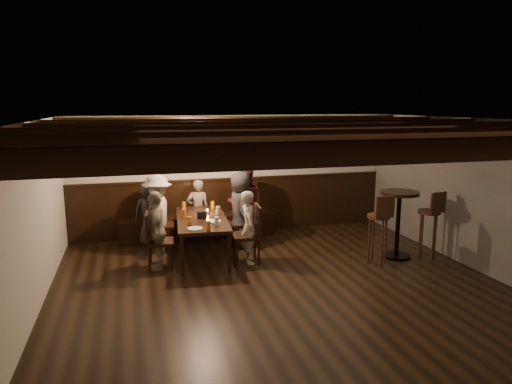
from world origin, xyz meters
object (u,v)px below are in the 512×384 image
object	(u,v)px
chair_right_far	(247,245)
person_bench_centre	(198,210)
chair_left_far	(159,251)
dining_table	(202,221)
chair_left_near	(160,235)
person_left_near	(158,213)
person_bench_right	(245,204)
bar_stool_left	(378,238)
person_right_far	(249,227)
chair_right_near	(239,232)
high_top_table	(398,214)
bar_stool_right	(428,233)
person_left_far	(157,230)
person_right_near	(241,209)
person_bench_left	(150,213)

from	to	relation	value
chair_right_far	person_bench_centre	world-z (taller)	person_bench_centre
chair_left_far	dining_table	bearing A→B (deg)	122.03
chair_left_near	person_left_near	bearing A→B (deg)	-90.00
person_bench_right	bar_stool_left	bearing A→B (deg)	137.17
person_bench_centre	person_right_far	size ratio (longest dim) A/B	0.97
chair_right_near	high_top_table	distance (m)	2.86
high_top_table	chair_right_far	bearing A→B (deg)	170.77
chair_left_near	high_top_table	distance (m)	4.21
person_bench_right	person_right_far	bearing A→B (deg)	83.66
chair_left_far	person_left_near	world-z (taller)	person_left_near
chair_left_near	bar_stool_right	distance (m)	4.71
person_bench_right	person_left_far	size ratio (longest dim) A/B	1.12
person_right_near	bar_stool_left	xyz separation A→B (m)	(1.96, -1.52, -0.27)
chair_left_far	bar_stool_right	xyz separation A→B (m)	(4.50, -0.70, 0.16)
person_left_far	bar_stool_right	xyz separation A→B (m)	(4.53, -0.70, -0.20)
chair_left_near	person_left_near	xyz separation A→B (m)	(-0.03, 0.00, 0.40)
person_bench_left	bar_stool_left	bearing A→B (deg)	154.36
bar_stool_right	chair_left_near	bearing A→B (deg)	149.15
person_right_far	bar_stool_left	world-z (taller)	person_right_far
person_bench_left	person_left_near	size ratio (longest dim) A/B	0.87
chair_left_near	bar_stool_right	xyz separation A→B (m)	(4.43, -1.60, 0.14)
person_right_near	high_top_table	bearing A→B (deg)	-113.09
chair_right_near	bar_stool_left	world-z (taller)	bar_stool_left
chair_right_far	person_bench_centre	distance (m)	1.69
bar_stool_left	person_bench_centre	bearing A→B (deg)	140.18
chair_left_far	person_bench_right	distance (m)	2.15
person_bench_left	person_bench_right	xyz separation A→B (m)	(1.79, -0.16, 0.10)
person_bench_right	bar_stool_left	size ratio (longest dim) A/B	1.21
high_top_table	person_bench_left	bearing A→B (deg)	154.91
chair_left_far	high_top_table	bearing A→B (deg)	87.26
chair_left_far	chair_left_near	bearing A→B (deg)	-179.92
chair_left_near	person_bench_centre	size ratio (longest dim) A/B	0.83
chair_right_near	person_left_far	world-z (taller)	person_left_far
bar_stool_left	chair_right_near	bearing A→B (deg)	142.21
chair_left_near	person_bench_right	size ratio (longest dim) A/B	0.69
person_left_near	high_top_table	bearing A→B (deg)	74.95
person_bench_left	person_left_near	distance (m)	0.48
chair_left_far	person_bench_left	bearing A→B (deg)	-172.38
person_bench_left	bar_stool_right	size ratio (longest dim) A/B	1.04
person_right_near	bar_stool_right	bearing A→B (deg)	-111.39
person_left_near	person_bench_left	bearing A→B (deg)	-161.57
person_right_near	dining_table	bearing A→B (deg)	120.96
person_right_far	bar_stool_right	distance (m)	3.10
chair_right_far	person_bench_centre	xyz separation A→B (m)	(-0.59, 1.56, 0.30)
high_top_table	bar_stool_left	xyz separation A→B (m)	(-0.50, -0.21, -0.32)
chair_right_far	person_left_near	bearing A→B (deg)	58.53
high_top_table	chair_left_near	bearing A→B (deg)	159.86
person_bench_left	person_right_near	xyz separation A→B (m)	(1.60, -0.59, 0.10)
dining_table	chair_right_near	bearing A→B (deg)	32.04
chair_left_far	person_bench_left	world-z (taller)	person_bench_left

